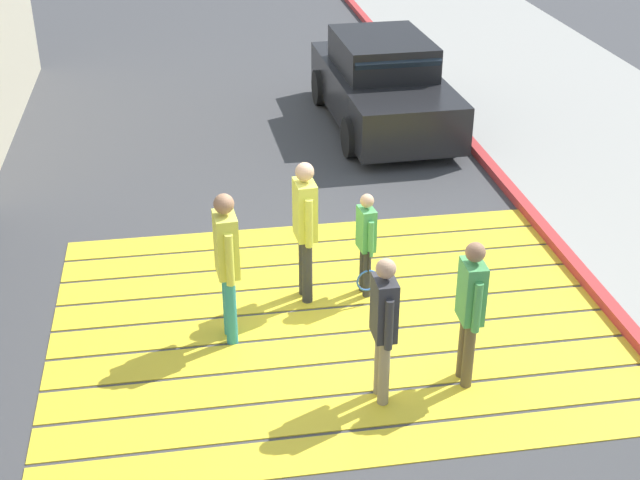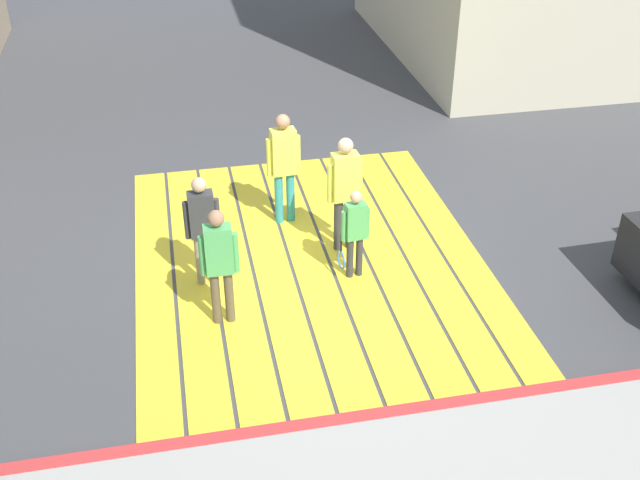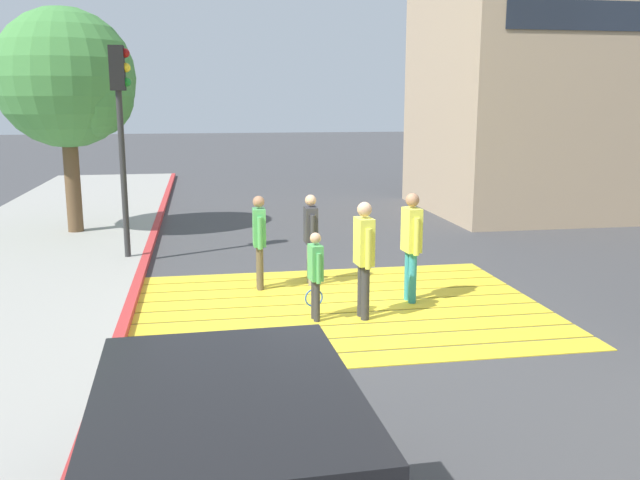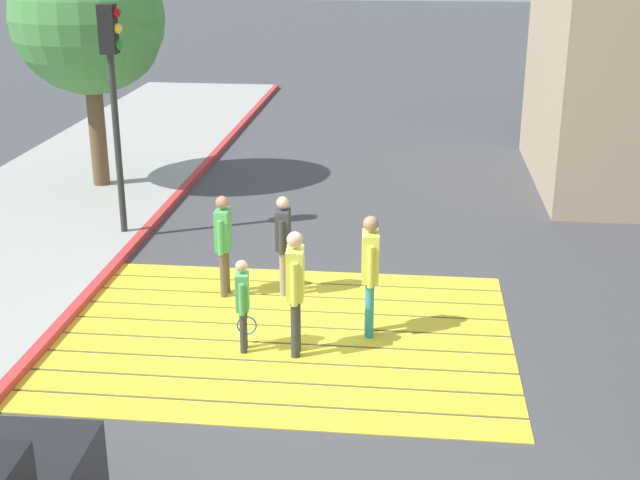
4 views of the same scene
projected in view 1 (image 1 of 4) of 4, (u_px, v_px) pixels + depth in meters
The scene contains 9 objects.
ground_plane at pixel (333, 321), 10.09m from camera, with size 120.00×120.00×0.00m, color #424244.
crosswalk_stripes at pixel (333, 321), 10.09m from camera, with size 6.40×4.90×0.01m.
curb_painted at pixel (598, 293), 10.53m from camera, with size 0.16×40.00×0.13m, color #BC3333.
car_parked_near_curb at pixel (383, 85), 15.46m from camera, with size 2.09×4.35×1.57m.
pedestrian_adult_lead at pixel (384, 320), 8.41m from camera, with size 0.21×0.48×1.61m.
pedestrian_adult_trailing at pixel (305, 222), 10.07m from camera, with size 0.25×0.51×1.77m.
pedestrian_adult_side at pixel (471, 304), 8.65m from camera, with size 0.22×0.48×1.63m.
pedestrian_teen_behind at pixel (227, 257), 9.31m from camera, with size 0.26×0.52×1.78m.
pedestrian_child_with_racket at pixel (366, 239), 10.27m from camera, with size 0.28×0.42×1.33m.
Camera 1 is at (1.52, 8.33, 5.57)m, focal length 48.99 mm.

